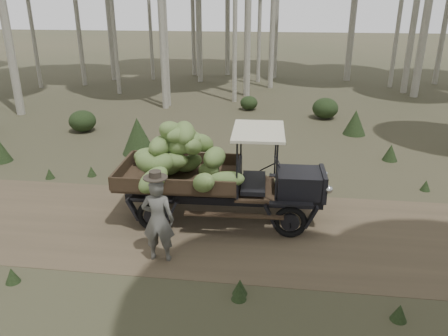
# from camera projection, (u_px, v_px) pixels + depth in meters

# --- Properties ---
(ground) EXTENTS (120.00, 120.00, 0.00)m
(ground) POSITION_uv_depth(u_px,v_px,m) (197.00, 227.00, 9.94)
(ground) COLOR #473D2B
(ground) RESTS_ON ground
(dirt_track) EXTENTS (70.00, 4.00, 0.01)m
(dirt_track) POSITION_uv_depth(u_px,v_px,m) (197.00, 227.00, 9.94)
(dirt_track) COLOR brown
(dirt_track) RESTS_ON ground
(banana_truck) EXTENTS (4.88, 2.60, 2.45)m
(banana_truck) POSITION_uv_depth(u_px,v_px,m) (197.00, 162.00, 9.89)
(banana_truck) COLOR black
(banana_truck) RESTS_ON ground
(farmer) EXTENTS (0.65, 0.48, 1.89)m
(farmer) POSITION_uv_depth(u_px,v_px,m) (158.00, 219.00, 8.42)
(farmer) COLOR #56544E
(farmer) RESTS_ON ground
(undergrowth) EXTENTS (23.81, 24.37, 1.38)m
(undergrowth) POSITION_uv_depth(u_px,v_px,m) (83.00, 259.00, 7.78)
(undergrowth) COLOR #233319
(undergrowth) RESTS_ON ground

